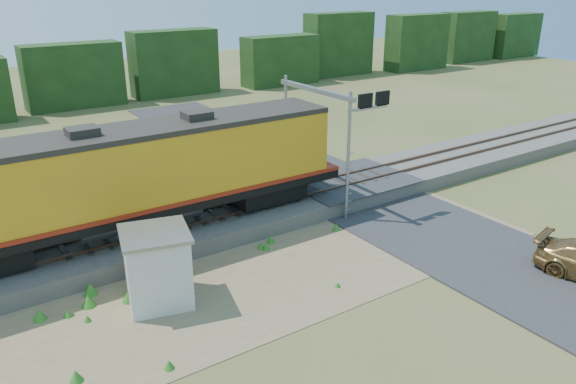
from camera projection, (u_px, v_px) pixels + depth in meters
ground at (314, 267)px, 24.51m from camera, size 140.00×140.00×0.00m
ballast at (245, 213)px, 28.99m from camera, size 70.00×5.00×0.80m
rails at (245, 205)px, 28.82m from camera, size 70.00×1.54×0.16m
dirt_shoulder at (270, 274)px, 23.84m from camera, size 26.00×8.00×0.03m
road at (415, 222)px, 28.72m from camera, size 7.00×66.00×0.86m
tree_line_north at (73, 76)px, 52.72m from camera, size 130.00×3.00×6.50m
weed_clumps at (244, 289)px, 22.75m from camera, size 15.00×6.20×0.56m
locomotive at (130, 176)px, 24.81m from camera, size 20.69×3.16×5.34m
shed at (157, 267)px, 21.34m from camera, size 3.06×3.06×2.99m
signal_gantry at (328, 116)px, 29.31m from camera, size 2.65×6.20×6.69m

